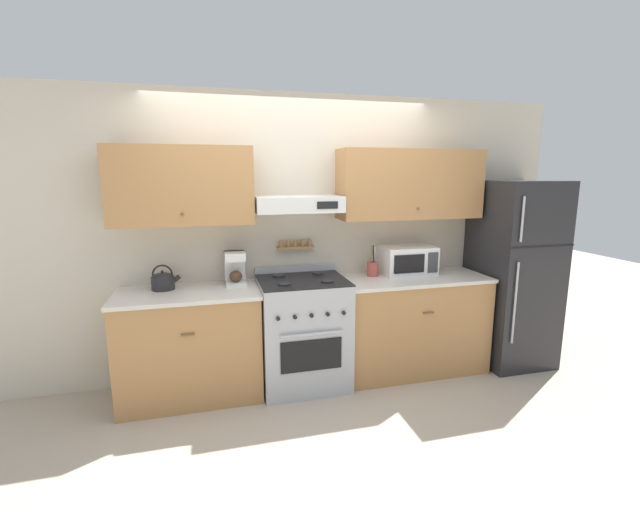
% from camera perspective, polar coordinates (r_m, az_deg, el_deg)
% --- Properties ---
extents(ground_plane, '(16.00, 16.00, 0.00)m').
position_cam_1_polar(ground_plane, '(3.77, -1.22, -18.50)').
color(ground_plane, '#B2A38E').
extents(wall_back, '(5.20, 0.46, 2.55)m').
position_cam_1_polar(wall_back, '(3.89, -2.70, 4.78)').
color(wall_back, beige).
rests_on(wall_back, ground_plane).
extents(counter_left, '(1.15, 0.63, 0.91)m').
position_cam_1_polar(counter_left, '(3.78, -16.88, -11.19)').
color(counter_left, '#AD7A47').
rests_on(counter_left, ground_plane).
extents(counter_right, '(1.37, 0.63, 0.91)m').
position_cam_1_polar(counter_right, '(4.20, 12.08, -8.73)').
color(counter_right, '#AD7A47').
rests_on(counter_right, ground_plane).
extents(stove_range, '(0.75, 0.67, 1.02)m').
position_cam_1_polar(stove_range, '(3.82, -2.31, -10.06)').
color(stove_range, '#ADAFB5').
rests_on(stove_range, ground_plane).
extents(refrigerator, '(0.67, 0.72, 1.79)m').
position_cam_1_polar(refrigerator, '(4.59, 24.32, -2.09)').
color(refrigerator, '#232326').
rests_on(refrigerator, ground_plane).
extents(tea_kettle, '(0.24, 0.19, 0.21)m').
position_cam_1_polar(tea_kettle, '(3.75, -20.19, -3.07)').
color(tea_kettle, '#232326').
rests_on(tea_kettle, counter_left).
extents(coffee_maker, '(0.17, 0.23, 0.29)m').
position_cam_1_polar(coffee_maker, '(3.75, -11.26, -1.51)').
color(coffee_maker, white).
rests_on(coffee_maker, counter_left).
extents(microwave, '(0.50, 0.36, 0.26)m').
position_cam_1_polar(microwave, '(4.16, 11.46, -0.50)').
color(microwave, white).
rests_on(microwave, counter_right).
extents(utensil_crock, '(0.11, 0.11, 0.29)m').
position_cam_1_polar(utensil_crock, '(4.01, 7.03, -1.62)').
color(utensil_crock, '#B24C42').
rests_on(utensil_crock, counter_right).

